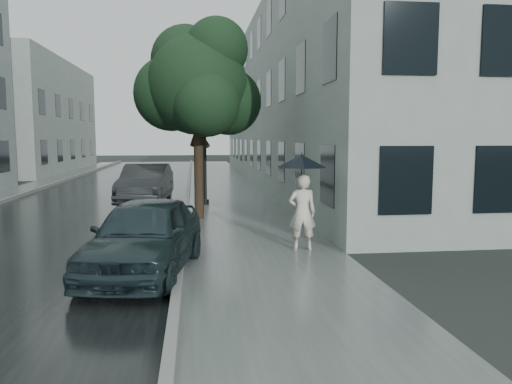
{
  "coord_description": "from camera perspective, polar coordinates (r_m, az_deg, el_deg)",
  "views": [
    {
      "loc": [
        -1.26,
        -8.83,
        2.55
      ],
      "look_at": [
        0.11,
        2.27,
        1.3
      ],
      "focal_mm": 35.0,
      "sensor_mm": 36.0,
      "label": 1
    }
  ],
  "objects": [
    {
      "name": "ground",
      "position": [
        9.28,
        1.07,
        -9.58
      ],
      "size": [
        120.0,
        120.0,
        0.0
      ],
      "primitive_type": "plane",
      "color": "black",
      "rests_on": "ground"
    },
    {
      "name": "sidewalk",
      "position": [
        21.04,
        -2.87,
        -0.58
      ],
      "size": [
        3.5,
        60.0,
        0.01
      ],
      "primitive_type": "cube",
      "color": "slate",
      "rests_on": "ground"
    },
    {
      "name": "kerb_near",
      "position": [
        20.98,
        -7.85,
        -0.46
      ],
      "size": [
        0.15,
        60.0,
        0.15
      ],
      "primitive_type": "cube",
      "color": "slate",
      "rests_on": "ground"
    },
    {
      "name": "asphalt_road",
      "position": [
        21.33,
        -17.29,
        -0.77
      ],
      "size": [
        6.85,
        60.0,
        0.0
      ],
      "primitive_type": "cube",
      "color": "black",
      "rests_on": "ground"
    },
    {
      "name": "kerb_far",
      "position": [
        22.22,
        -26.21,
        -0.68
      ],
      "size": [
        0.15,
        60.0,
        0.15
      ],
      "primitive_type": "cube",
      "color": "slate",
      "rests_on": "ground"
    },
    {
      "name": "building_near",
      "position": [
        29.19,
        6.41,
        10.17
      ],
      "size": [
        7.02,
        36.0,
        9.0
      ],
      "color": "gray",
      "rests_on": "ground"
    },
    {
      "name": "building_far_b",
      "position": [
        40.82,
        -25.14,
        7.82
      ],
      "size": [
        7.02,
        18.0,
        8.0
      ],
      "color": "gray",
      "rests_on": "ground"
    },
    {
      "name": "pedestrian",
      "position": [
        11.22,
        5.31,
        -2.33
      ],
      "size": [
        0.65,
        0.45,
        1.7
      ],
      "primitive_type": "imported",
      "rotation": [
        0.0,
        0.0,
        3.08
      ],
      "color": "beige",
      "rests_on": "sidewalk"
    },
    {
      "name": "umbrella",
      "position": [
        11.06,
        5.22,
        3.55
      ],
      "size": [
        1.22,
        1.22,
        1.26
      ],
      "rotation": [
        0.0,
        0.0,
        -0.1
      ],
      "color": "black",
      "rests_on": "ground"
    },
    {
      "name": "street_tree",
      "position": [
        15.7,
        -6.69,
        12.18
      ],
      "size": [
        3.97,
        3.61,
        6.09
      ],
      "color": "#332619",
      "rests_on": "ground"
    },
    {
      "name": "lamp_post",
      "position": [
        18.71,
        -6.35,
        8.19
      ],
      "size": [
        0.83,
        0.44,
        5.54
      ],
      "rotation": [
        0.0,
        0.0,
        -0.26
      ],
      "color": "black",
      "rests_on": "ground"
    },
    {
      "name": "car_near",
      "position": [
        9.56,
        -12.58,
        -4.86
      ],
      "size": [
        2.35,
        4.38,
        1.42
      ],
      "primitive_type": "imported",
      "rotation": [
        0.0,
        0.0,
        -0.17
      ],
      "color": "#1B2A2E",
      "rests_on": "ground"
    },
    {
      "name": "car_far",
      "position": [
        19.59,
        -12.47,
        0.96
      ],
      "size": [
        1.92,
        4.63,
        1.49
      ],
      "primitive_type": "imported",
      "rotation": [
        0.0,
        0.0,
        -0.08
      ],
      "color": "#232628",
      "rests_on": "ground"
    }
  ]
}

